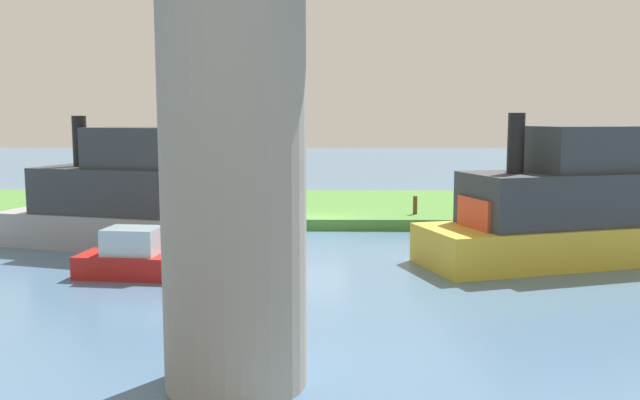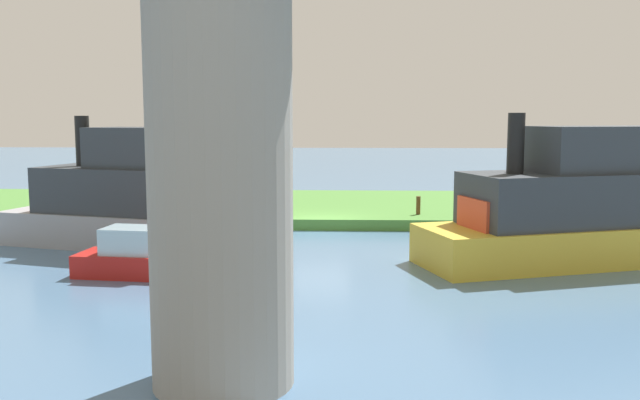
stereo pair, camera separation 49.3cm
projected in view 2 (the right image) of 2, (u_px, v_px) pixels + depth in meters
ground_plane at (322, 231)px, 29.90m from camera, size 160.00×160.00×0.00m
grassy_bank at (325, 207)px, 35.82m from camera, size 80.00×12.00×0.50m
bridge_pylon at (220, 132)px, 12.29m from camera, size 2.68×2.68×9.50m
person_on_bank at (286, 198)px, 31.76m from camera, size 0.42×0.42×1.39m
mooring_post at (418, 205)px, 31.40m from camera, size 0.20×0.20×0.85m
houseboat_blue at (136, 198)px, 26.26m from camera, size 10.44×5.82×5.07m
riverboat_paddlewheel at (575, 208)px, 23.25m from camera, size 10.65×6.25×5.16m
motorboat_red at (146, 259)px, 21.41m from camera, size 4.81×2.15×1.55m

